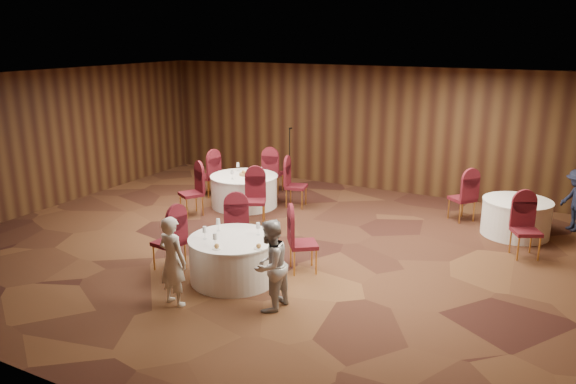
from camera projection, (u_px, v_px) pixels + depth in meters
The scene contains 15 objects.
ground at pixel (274, 248), 10.81m from camera, with size 12.00×12.00×0.00m, color black.
room_shell at pixel (273, 148), 10.27m from camera, with size 12.00×12.00×12.00m.
table_main at pixel (234, 258), 9.34m from camera, with size 1.49×1.49×0.74m.
table_left at pixel (244, 190), 13.37m from camera, with size 1.60×1.60×0.74m.
table_right at pixel (516, 217), 11.43m from camera, with size 1.36×1.36×0.74m.
chairs_main at pixel (236, 237), 9.97m from camera, with size 2.75×1.92×1.00m.
chairs_left at pixel (245, 185), 13.35m from camera, with size 3.01×3.20×1.00m.
chairs_right at pixel (491, 213), 11.28m from camera, with size 2.18×2.34×1.00m.
tabletop_main at pixel (236, 235), 9.08m from camera, with size 1.15×1.01×0.22m.
tabletop_left at pixel (244, 172), 13.26m from camera, with size 0.83×0.78×0.22m.
tabletop_right at pixel (526, 196), 11.03m from camera, with size 0.08×0.08×0.22m.
mic_stand at pixel (290, 172), 14.71m from camera, with size 0.24×0.24×1.66m.
woman_a at pixel (173, 261), 8.40m from camera, with size 0.51×0.34×1.40m, color silver.
woman_b at pixel (270, 265), 8.25m from camera, with size 0.68×0.53×1.40m, color #B8B9BD.
man_c at pixel (576, 200), 11.61m from camera, with size 0.85×0.49×1.31m, color #161C33.
Camera 1 is at (4.96, -8.80, 3.99)m, focal length 35.00 mm.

